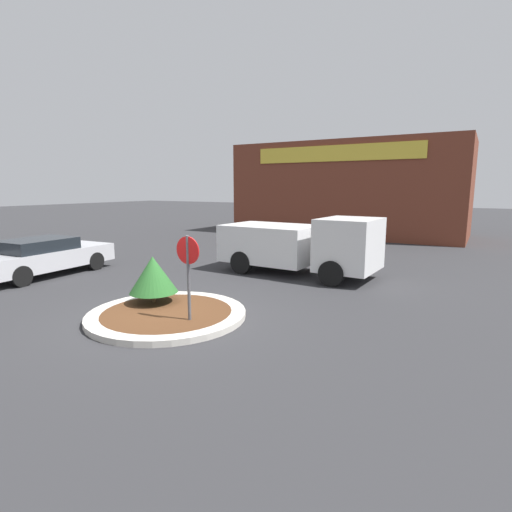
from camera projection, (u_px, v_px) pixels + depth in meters
name	position (u px, v px, depth m)	size (l,w,h in m)	color
ground_plane	(167.00, 317.00, 9.40)	(120.00, 120.00, 0.00)	#2D2D30
traffic_island	(167.00, 314.00, 9.39)	(3.69, 3.69, 0.14)	#BCB7AD
stop_sign	(188.00, 265.00, 8.59)	(0.60, 0.07, 2.01)	#4C4C51
island_shrub	(153.00, 274.00, 9.99)	(1.20, 1.20, 1.18)	brown
utility_truck	(300.00, 244.00, 13.87)	(5.53, 2.50, 2.04)	silver
storefront_building	(350.00, 189.00, 25.65)	(13.95, 6.07, 5.74)	brown
parked_sedan_silver	(43.00, 256.00, 13.75)	(2.11, 4.69, 1.29)	#B7B7BC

